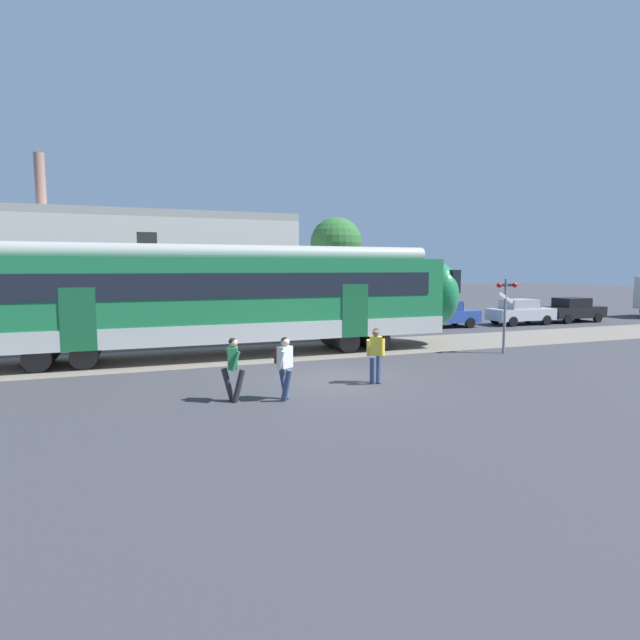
{
  "coord_description": "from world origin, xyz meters",
  "views": [
    {
      "loc": [
        -5.71,
        -14.0,
        3.43
      ],
      "look_at": [
        0.31,
        2.45,
        1.6
      ],
      "focal_mm": 28.0,
      "sensor_mm": 36.0,
      "label": 1
    }
  ],
  "objects_px": {
    "parked_car_blue": "(443,314)",
    "parked_car_black": "(573,310)",
    "crossing_signal": "(506,304)",
    "pedestrian_green": "(233,365)",
    "pedestrian_white": "(284,363)",
    "parked_car_silver": "(520,312)",
    "pedestrian_yellow": "(376,351)"
  },
  "relations": [
    {
      "from": "parked_car_silver",
      "to": "crossing_signal",
      "type": "xyz_separation_m",
      "value": [
        -8.0,
        -8.01,
        1.23
      ]
    },
    {
      "from": "pedestrian_green",
      "to": "parked_car_silver",
      "type": "height_order",
      "value": "pedestrian_green"
    },
    {
      "from": "pedestrian_yellow",
      "to": "parked_car_silver",
      "type": "relative_size",
      "value": 0.41
    },
    {
      "from": "parked_car_blue",
      "to": "crossing_signal",
      "type": "bearing_deg",
      "value": -108.36
    },
    {
      "from": "parked_car_blue",
      "to": "parked_car_black",
      "type": "bearing_deg",
      "value": -2.14
    },
    {
      "from": "parked_car_silver",
      "to": "parked_car_black",
      "type": "bearing_deg",
      "value": 0.41
    },
    {
      "from": "pedestrian_green",
      "to": "crossing_signal",
      "type": "distance_m",
      "value": 12.14
    },
    {
      "from": "parked_car_blue",
      "to": "crossing_signal",
      "type": "distance_m",
      "value": 8.92
    },
    {
      "from": "parked_car_black",
      "to": "crossing_signal",
      "type": "distance_m",
      "value": 14.65
    },
    {
      "from": "parked_car_blue",
      "to": "parked_car_black",
      "type": "height_order",
      "value": "same"
    },
    {
      "from": "parked_car_silver",
      "to": "crossing_signal",
      "type": "relative_size",
      "value": 1.34
    },
    {
      "from": "parked_car_blue",
      "to": "crossing_signal",
      "type": "relative_size",
      "value": 1.35
    },
    {
      "from": "parked_car_blue",
      "to": "parked_car_black",
      "type": "distance_m",
      "value": 9.41
    },
    {
      "from": "parked_car_silver",
      "to": "parked_car_blue",
      "type": "bearing_deg",
      "value": 175.82
    },
    {
      "from": "pedestrian_yellow",
      "to": "crossing_signal",
      "type": "bearing_deg",
      "value": 22.35
    },
    {
      "from": "pedestrian_white",
      "to": "parked_car_blue",
      "type": "relative_size",
      "value": 0.41
    },
    {
      "from": "pedestrian_green",
      "to": "pedestrian_white",
      "type": "height_order",
      "value": "same"
    },
    {
      "from": "pedestrian_green",
      "to": "pedestrian_white",
      "type": "bearing_deg",
      "value": -13.5
    },
    {
      "from": "pedestrian_white",
      "to": "parked_car_silver",
      "type": "bearing_deg",
      "value": 32.9
    },
    {
      "from": "pedestrian_green",
      "to": "pedestrian_yellow",
      "type": "distance_m",
      "value": 4.37
    },
    {
      "from": "pedestrian_green",
      "to": "parked_car_blue",
      "type": "relative_size",
      "value": 0.41
    },
    {
      "from": "parked_car_silver",
      "to": "parked_car_black",
      "type": "distance_m",
      "value": 4.18
    },
    {
      "from": "pedestrian_yellow",
      "to": "parked_car_black",
      "type": "height_order",
      "value": "pedestrian_yellow"
    },
    {
      "from": "pedestrian_green",
      "to": "parked_car_blue",
      "type": "distance_m",
      "value": 18.65
    },
    {
      "from": "parked_car_silver",
      "to": "pedestrian_white",
      "type": "bearing_deg",
      "value": -147.1
    },
    {
      "from": "pedestrian_green",
      "to": "pedestrian_yellow",
      "type": "xyz_separation_m",
      "value": [
        4.34,
        0.55,
        0.03
      ]
    },
    {
      "from": "pedestrian_green",
      "to": "parked_car_silver",
      "type": "distance_m",
      "value": 22.72
    },
    {
      "from": "pedestrian_white",
      "to": "pedestrian_yellow",
      "type": "xyz_separation_m",
      "value": [
        3.06,
        0.86,
        0.0
      ]
    },
    {
      "from": "crossing_signal",
      "to": "parked_car_blue",
      "type": "bearing_deg",
      "value": 71.64
    },
    {
      "from": "parked_car_blue",
      "to": "parked_car_black",
      "type": "relative_size",
      "value": 1.01
    },
    {
      "from": "parked_car_blue",
      "to": "pedestrian_yellow",
      "type": "bearing_deg",
      "value": -131.4
    },
    {
      "from": "crossing_signal",
      "to": "pedestrian_green",
      "type": "bearing_deg",
      "value": -163.05
    }
  ]
}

